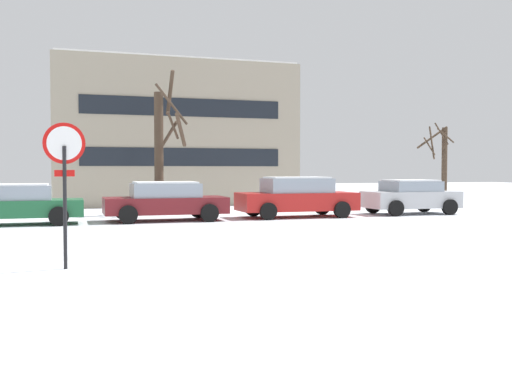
# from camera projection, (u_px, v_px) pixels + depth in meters

# --- Properties ---
(ground_plane) EXTENTS (120.00, 120.00, 0.00)m
(ground_plane) POSITION_uv_depth(u_px,v_px,m) (109.00, 252.00, 13.42)
(ground_plane) COLOR white
(road_surface) EXTENTS (80.00, 8.05, 0.00)m
(road_surface) POSITION_uv_depth(u_px,v_px,m) (100.00, 238.00, 16.29)
(road_surface) COLOR silver
(road_surface) RESTS_ON ground
(stop_sign) EXTENTS (0.76, 0.13, 2.71)m
(stop_sign) POSITION_uv_depth(u_px,v_px,m) (64.00, 167.00, 11.09)
(stop_sign) COLOR black
(stop_sign) RESTS_ON ground
(parked_car_green) EXTENTS (4.57, 2.04, 1.37)m
(parked_car_green) POSITION_uv_depth(u_px,v_px,m) (12.00, 204.00, 20.06)
(parked_car_green) COLOR #1E6038
(parked_car_green) RESTS_ON ground
(parked_car_maroon) EXTENTS (4.36, 2.20, 1.41)m
(parked_car_maroon) POSITION_uv_depth(u_px,v_px,m) (165.00, 201.00, 21.70)
(parked_car_maroon) COLOR maroon
(parked_car_maroon) RESTS_ON ground
(parked_car_red) EXTENTS (4.58, 2.15, 1.56)m
(parked_car_red) POSITION_uv_depth(u_px,v_px,m) (297.00, 197.00, 23.35)
(parked_car_red) COLOR red
(parked_car_red) RESTS_ON ground
(parked_car_silver) EXTENTS (3.84, 2.13, 1.42)m
(parked_car_silver) POSITION_uv_depth(u_px,v_px,m) (411.00, 196.00, 25.01)
(parked_car_silver) COLOR silver
(parked_car_silver) RESTS_ON ground
(tree_far_mid) EXTENTS (1.60, 2.00, 5.88)m
(tree_far_mid) POSITION_uv_depth(u_px,v_px,m) (162.00, 146.00, 24.73)
(tree_far_mid) COLOR #423326
(tree_far_mid) RESTS_ON ground
(tree_far_right) EXTENTS (1.87, 1.61, 4.12)m
(tree_far_right) POSITION_uv_depth(u_px,v_px,m) (443.00, 163.00, 29.44)
(tree_far_right) COLOR #423326
(tree_far_right) RESTS_ON ground
(building_far_left) EXTENTS (12.49, 11.38, 7.50)m
(building_far_left) POSITION_uv_depth(u_px,v_px,m) (164.00, 137.00, 35.34)
(building_far_left) COLOR #9E937F
(building_far_left) RESTS_ON ground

